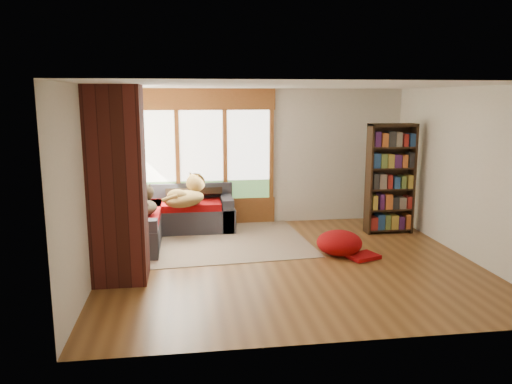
{
  "coord_description": "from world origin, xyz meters",
  "views": [
    {
      "loc": [
        -1.51,
        -7.0,
        2.45
      ],
      "look_at": [
        -0.4,
        0.73,
        0.95
      ],
      "focal_mm": 35.0,
      "sensor_mm": 36.0,
      "label": 1
    }
  ],
  "objects_px": {
    "brick_chimney": "(118,185)",
    "area_rug": "(216,242)",
    "dog_brindle": "(143,203)",
    "sectional_sofa": "(161,220)",
    "pouf": "(339,242)",
    "dog_tan": "(187,193)",
    "bookshelf": "(390,179)"
  },
  "relations": [
    {
      "from": "bookshelf",
      "to": "pouf",
      "type": "height_order",
      "value": "bookshelf"
    },
    {
      "from": "brick_chimney",
      "to": "bookshelf",
      "type": "height_order",
      "value": "brick_chimney"
    },
    {
      "from": "brick_chimney",
      "to": "bookshelf",
      "type": "distance_m",
      "value": 4.88
    },
    {
      "from": "pouf",
      "to": "dog_tan",
      "type": "bearing_deg",
      "value": 149.54
    },
    {
      "from": "brick_chimney",
      "to": "area_rug",
      "type": "xyz_separation_m",
      "value": [
        1.37,
        1.56,
        -1.29
      ]
    },
    {
      "from": "area_rug",
      "to": "bookshelf",
      "type": "bearing_deg",
      "value": 3.7
    },
    {
      "from": "sectional_sofa",
      "to": "dog_brindle",
      "type": "xyz_separation_m",
      "value": [
        -0.25,
        -0.6,
        0.44
      ]
    },
    {
      "from": "area_rug",
      "to": "pouf",
      "type": "bearing_deg",
      "value": -26.63
    },
    {
      "from": "brick_chimney",
      "to": "dog_brindle",
      "type": "bearing_deg",
      "value": 82.49
    },
    {
      "from": "brick_chimney",
      "to": "bookshelf",
      "type": "bearing_deg",
      "value": 21.2
    },
    {
      "from": "sectional_sofa",
      "to": "bookshelf",
      "type": "distance_m",
      "value": 4.16
    },
    {
      "from": "dog_tan",
      "to": "dog_brindle",
      "type": "xyz_separation_m",
      "value": [
        -0.72,
        -0.54,
        -0.04
      ]
    },
    {
      "from": "pouf",
      "to": "dog_brindle",
      "type": "relative_size",
      "value": 0.89
    },
    {
      "from": "area_rug",
      "to": "dog_brindle",
      "type": "xyz_separation_m",
      "value": [
        -1.18,
        -0.1,
        0.74
      ]
    },
    {
      "from": "dog_brindle",
      "to": "sectional_sofa",
      "type": "bearing_deg",
      "value": -15.19
    },
    {
      "from": "bookshelf",
      "to": "pouf",
      "type": "bearing_deg",
      "value": -138.23
    },
    {
      "from": "dog_tan",
      "to": "pouf",
      "type": "bearing_deg",
      "value": -78.33
    },
    {
      "from": "sectional_sofa",
      "to": "pouf",
      "type": "relative_size",
      "value": 3.08
    },
    {
      "from": "sectional_sofa",
      "to": "bookshelf",
      "type": "bearing_deg",
      "value": -3.86
    },
    {
      "from": "pouf",
      "to": "dog_tan",
      "type": "xyz_separation_m",
      "value": [
        -2.34,
        1.38,
        0.58
      ]
    },
    {
      "from": "dog_brindle",
      "to": "brick_chimney",
      "type": "bearing_deg",
      "value": -179.55
    },
    {
      "from": "area_rug",
      "to": "dog_brindle",
      "type": "relative_size",
      "value": 3.88
    },
    {
      "from": "sectional_sofa",
      "to": "dog_brindle",
      "type": "distance_m",
      "value": 0.78
    },
    {
      "from": "sectional_sofa",
      "to": "bookshelf",
      "type": "relative_size",
      "value": 1.11
    },
    {
      "from": "pouf",
      "to": "dog_tan",
      "type": "relative_size",
      "value": 0.73
    },
    {
      "from": "brick_chimney",
      "to": "bookshelf",
      "type": "relative_size",
      "value": 1.31
    },
    {
      "from": "brick_chimney",
      "to": "area_rug",
      "type": "bearing_deg",
      "value": 48.7
    },
    {
      "from": "sectional_sofa",
      "to": "area_rug",
      "type": "bearing_deg",
      "value": -27.96
    },
    {
      "from": "bookshelf",
      "to": "area_rug",
      "type": "bearing_deg",
      "value": -176.3
    },
    {
      "from": "bookshelf",
      "to": "dog_tan",
      "type": "distance_m",
      "value": 3.64
    },
    {
      "from": "dog_brindle",
      "to": "dog_tan",
      "type": "bearing_deg",
      "value": -45.18
    },
    {
      "from": "brick_chimney",
      "to": "dog_brindle",
      "type": "relative_size",
      "value": 3.26
    }
  ]
}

